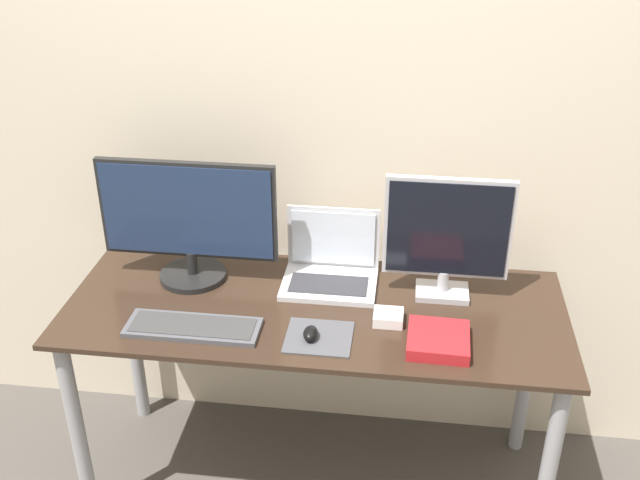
% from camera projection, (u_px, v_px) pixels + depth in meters
% --- Properties ---
extents(wall_back, '(7.00, 0.05, 2.50)m').
position_uv_depth(wall_back, '(330.00, 120.00, 2.51)').
color(wall_back, beige).
rests_on(wall_back, ground_plane).
extents(desk, '(1.61, 0.64, 0.76)m').
position_uv_depth(desk, '(315.00, 337.00, 2.46)').
color(desk, '#332319').
rests_on(desk, ground_plane).
extents(monitor_left, '(0.59, 0.23, 0.42)m').
position_uv_depth(monitor_left, '(188.00, 221.00, 2.46)').
color(monitor_left, black).
rests_on(monitor_left, desk).
extents(monitor_right, '(0.40, 0.12, 0.41)m').
position_uv_depth(monitor_right, '(447.00, 235.00, 2.37)').
color(monitor_right, '#B2B2B7').
rests_on(monitor_right, desk).
extents(laptop, '(0.32, 0.23, 0.24)m').
position_uv_depth(laptop, '(331.00, 265.00, 2.52)').
color(laptop, silver).
rests_on(laptop, desk).
extents(keyboard, '(0.41, 0.14, 0.02)m').
position_uv_depth(keyboard, '(193.00, 327.00, 2.29)').
color(keyboard, '#4C4C51').
rests_on(keyboard, desk).
extents(mousepad, '(0.20, 0.18, 0.00)m').
position_uv_depth(mousepad, '(319.00, 337.00, 2.25)').
color(mousepad, '#47474C').
rests_on(mousepad, desk).
extents(mouse, '(0.04, 0.07, 0.04)m').
position_uv_depth(mouse, '(310.00, 333.00, 2.24)').
color(mouse, black).
rests_on(mouse, mousepad).
extents(book, '(0.19, 0.19, 0.04)m').
position_uv_depth(book, '(438.00, 340.00, 2.21)').
color(book, red).
rests_on(book, desk).
extents(power_brick, '(0.09, 0.08, 0.03)m').
position_uv_depth(power_brick, '(388.00, 317.00, 2.32)').
color(power_brick, white).
rests_on(power_brick, desk).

